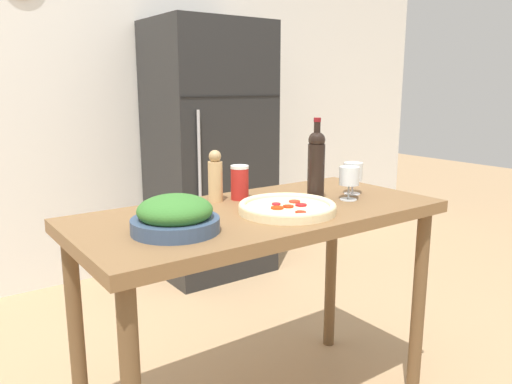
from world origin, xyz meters
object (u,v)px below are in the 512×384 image
refrigerator (209,151)px  homemade_pizza (287,207)px  salt_canister (240,182)px  wine_glass_far (353,173)px  wine_bottle (316,164)px  salad_bowl (175,216)px  pepper_mill (215,177)px  wine_glass_near (349,178)px

refrigerator → homemade_pizza: refrigerator is taller
salt_canister → wine_glass_far: bearing=-23.9°
refrigerator → wine_glass_far: size_ratio=12.93×
wine_bottle → salt_canister: (-0.24, 0.19, -0.08)m
salad_bowl → homemade_pizza: 0.45m
refrigerator → homemade_pizza: (-0.65, -1.67, 0.02)m
wine_glass_far → pepper_mill: size_ratio=0.66×
wine_glass_far → homemade_pizza: (-0.42, -0.08, -0.07)m
pepper_mill → salad_bowl: bearing=-137.9°
salad_bowl → salt_canister: bearing=32.3°
wine_glass_far → pepper_mill: (-0.54, 0.22, 0.01)m
salad_bowl → refrigerator: bearing=56.5°
homemade_pizza → wine_bottle: bearing=22.3°
wine_bottle → pepper_mill: wine_bottle is taller
pepper_mill → wine_bottle: bearing=-32.4°
pepper_mill → homemade_pizza: 0.34m
wine_bottle → wine_glass_near: size_ratio=2.43×
wine_glass_near → refrigerator: bearing=79.0°
salad_bowl → pepper_mill: bearing=42.1°
pepper_mill → homemade_pizza: size_ratio=0.58×
homemade_pizza → salad_bowl: bearing=178.4°
salad_bowl → wine_glass_far: bearing=4.6°
salad_bowl → homemade_pizza: salad_bowl is taller
refrigerator → homemade_pizza: size_ratio=4.94×
wine_glass_far → homemade_pizza: 0.44m
wine_glass_far → salad_bowl: bearing=-175.4°
wine_bottle → pepper_mill: 0.41m
wine_bottle → pepper_mill: size_ratio=1.60×
wine_glass_near → wine_glass_far: (0.09, 0.07, 0.00)m
refrigerator → wine_glass_far: (-0.23, -1.59, 0.09)m
homemade_pizza → salt_canister: size_ratio=2.55×
pepper_mill → salad_bowl: 0.44m
refrigerator → salad_bowl: (-1.10, -1.66, 0.05)m
refrigerator → pepper_mill: refrigerator is taller
wine_glass_near → pepper_mill: 0.54m
salad_bowl → homemade_pizza: bearing=-1.6°
refrigerator → salad_bowl: bearing=-123.5°
wine_bottle → wine_glass_far: wine_bottle is taller
wine_glass_far → pepper_mill: pepper_mill is taller
wine_glass_near → pepper_mill: size_ratio=0.66×
homemade_pizza → wine_glass_near: bearing=2.5°
wine_bottle → refrigerator: bearing=74.7°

